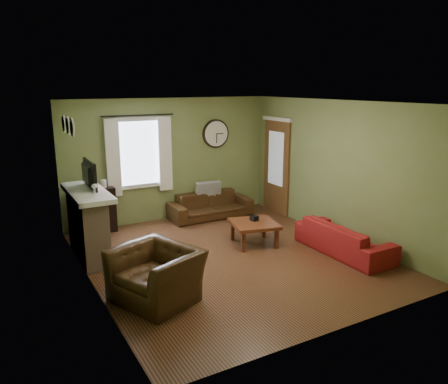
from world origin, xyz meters
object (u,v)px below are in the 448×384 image
bookshelf (96,211)px  sofa_red (344,238)px  sofa_brown (211,205)px  coffee_table (254,233)px  armchair (156,275)px

bookshelf → sofa_red: bookshelf is taller
sofa_brown → coffee_table: bearing=-92.5°
sofa_brown → armchair: size_ratio=1.67×
armchair → bookshelf: bearing=158.7°
sofa_brown → coffee_table: sofa_brown is taller
armchair → coffee_table: bearing=93.7°
sofa_red → coffee_table: size_ratio=2.32×
bookshelf → armchair: (0.05, -3.21, -0.09)m
bookshelf → sofa_brown: 2.47m
bookshelf → sofa_brown: bookshelf is taller
bookshelf → sofa_brown: bearing=-4.6°
coffee_table → armchair: bearing=-154.0°
sofa_brown → coffee_table: size_ratio=2.32×
sofa_brown → sofa_red: bearing=-70.7°
armchair → sofa_brown: bearing=119.2°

